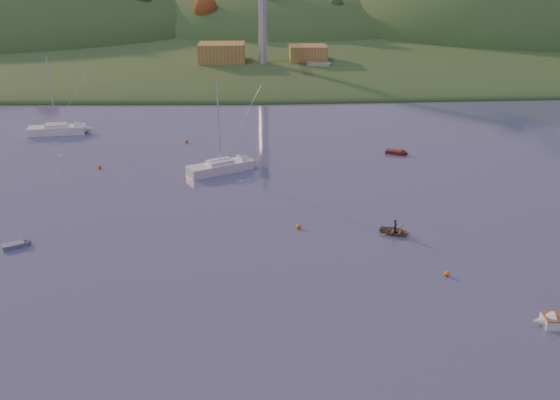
{
  "coord_description": "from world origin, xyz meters",
  "views": [
    {
      "loc": [
        0.53,
        -30.11,
        29.09
      ],
      "look_at": [
        2.8,
        32.78,
        3.27
      ],
      "focal_mm": 40.0,
      "sensor_mm": 36.0,
      "label": 1
    }
  ],
  "objects_px": {
    "grey_dinghy": "(21,244)",
    "canoe": "(395,231)",
    "sailboat_near": "(57,129)",
    "sailboat_far": "(220,166)",
    "red_tender": "(400,153)"
  },
  "relations": [
    {
      "from": "red_tender",
      "to": "grey_dinghy",
      "type": "relative_size",
      "value": 1.14
    },
    {
      "from": "canoe",
      "to": "sailboat_far",
      "type": "bearing_deg",
      "value": 70.56
    },
    {
      "from": "sailboat_far",
      "to": "grey_dinghy",
      "type": "distance_m",
      "value": 29.58
    },
    {
      "from": "red_tender",
      "to": "grey_dinghy",
      "type": "bearing_deg",
      "value": -123.8
    },
    {
      "from": "sailboat_near",
      "to": "canoe",
      "type": "height_order",
      "value": "sailboat_near"
    },
    {
      "from": "sailboat_far",
      "to": "red_tender",
      "type": "bearing_deg",
      "value": -14.02
    },
    {
      "from": "canoe",
      "to": "grey_dinghy",
      "type": "relative_size",
      "value": 1.04
    },
    {
      "from": "grey_dinghy",
      "to": "canoe",
      "type": "bearing_deg",
      "value": -26.88
    },
    {
      "from": "red_tender",
      "to": "grey_dinghy",
      "type": "distance_m",
      "value": 54.44
    },
    {
      "from": "grey_dinghy",
      "to": "sailboat_far",
      "type": "bearing_deg",
      "value": 19.68
    },
    {
      "from": "red_tender",
      "to": "sailboat_far",
      "type": "bearing_deg",
      "value": -141.59
    },
    {
      "from": "sailboat_near",
      "to": "sailboat_far",
      "type": "relative_size",
      "value": 1.0
    },
    {
      "from": "sailboat_far",
      "to": "canoe",
      "type": "relative_size",
      "value": 3.85
    },
    {
      "from": "sailboat_near",
      "to": "sailboat_far",
      "type": "bearing_deg",
      "value": -42.49
    },
    {
      "from": "canoe",
      "to": "red_tender",
      "type": "xyz_separation_m",
      "value": [
        6.53,
        27.59,
        -0.1
      ]
    }
  ]
}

